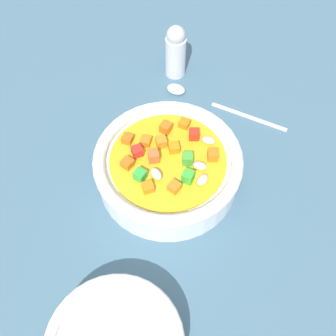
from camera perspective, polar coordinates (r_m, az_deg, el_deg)
ground_plane at (r=59.76cm, az=0.00°, el=-2.01°), size 140.00×140.00×2.00cm
soup_bowl_main at (r=56.16cm, az=0.00°, el=0.25°), size 21.09×21.09×6.80cm
spoon at (r=68.28cm, az=5.97°, el=9.68°), size 2.52×21.78×1.04cm
pepper_shaker at (r=70.28cm, az=1.11°, el=16.65°), size 3.58×3.58×9.84cm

